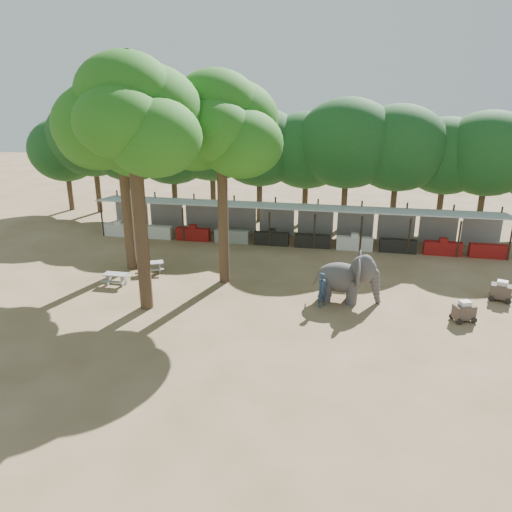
% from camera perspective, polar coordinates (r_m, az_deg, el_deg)
% --- Properties ---
extents(ground, '(100.00, 100.00, 0.00)m').
position_cam_1_polar(ground, '(22.43, 0.15, -9.25)').
color(ground, brown).
rests_on(ground, ground).
extents(vendor_stalls, '(28.00, 2.99, 2.80)m').
position_cam_1_polar(vendor_stalls, '(34.70, 4.33, 3.48)').
color(vendor_stalls, '#A2A4AA').
rests_on(vendor_stalls, ground).
extents(yard_tree_left, '(7.10, 6.90, 11.02)m').
position_cam_1_polar(yard_tree_left, '(29.49, -15.37, 13.87)').
color(yard_tree_left, '#332316').
rests_on(yard_tree_left, ground).
extents(yard_tree_center, '(7.10, 6.90, 12.04)m').
position_cam_1_polar(yard_tree_center, '(23.63, -14.12, 15.14)').
color(yard_tree_center, '#332316').
rests_on(yard_tree_center, ground).
extents(yard_tree_back, '(7.10, 6.90, 11.36)m').
position_cam_1_polar(yard_tree_back, '(26.45, -4.21, 14.64)').
color(yard_tree_back, '#332316').
rests_on(yard_tree_back, ground).
extents(backdrop_trees, '(46.46, 5.95, 8.33)m').
position_cam_1_polar(backdrop_trees, '(38.83, 5.39, 11.73)').
color(backdrop_trees, '#332316').
rests_on(backdrop_trees, ground).
extents(elephant, '(3.36, 2.57, 2.57)m').
position_cam_1_polar(elephant, '(25.81, 10.46, -2.41)').
color(elephant, '#3A3838').
rests_on(elephant, ground).
extents(handler, '(0.73, 0.77, 1.79)m').
position_cam_1_polar(handler, '(25.11, 7.61, -3.86)').
color(handler, '#26384C').
rests_on(handler, ground).
extents(picnic_table_near, '(1.33, 1.20, 0.66)m').
position_cam_1_polar(picnic_table_near, '(28.68, -15.72, -2.38)').
color(picnic_table_near, gray).
rests_on(picnic_table_near, ground).
extents(picnic_table_far, '(1.69, 1.62, 0.67)m').
position_cam_1_polar(picnic_table_far, '(29.91, -11.81, -1.12)').
color(picnic_table_far, gray).
rests_on(picnic_table_far, ground).
extents(cart_front, '(1.23, 1.02, 1.03)m').
position_cam_1_polar(cart_front, '(25.53, 22.68, -5.84)').
color(cart_front, '#3B2E27').
rests_on(cart_front, ground).
extents(cart_back, '(1.27, 1.03, 1.08)m').
position_cam_1_polar(cart_back, '(28.60, 26.22, -3.59)').
color(cart_back, '#3B2E27').
rests_on(cart_back, ground).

